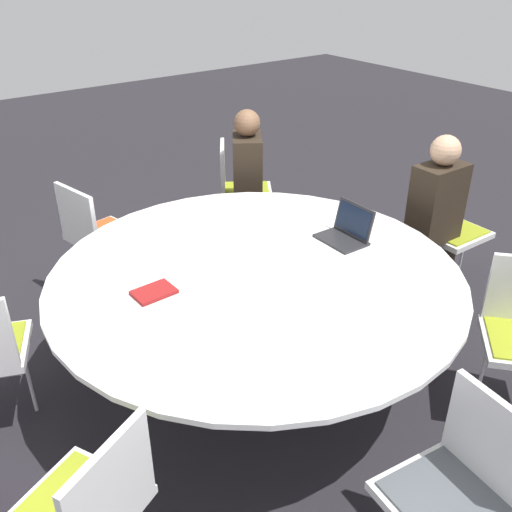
% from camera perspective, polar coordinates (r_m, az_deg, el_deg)
% --- Properties ---
extents(ground_plane, '(16.00, 16.00, 0.00)m').
position_cam_1_polar(ground_plane, '(3.55, -0.00, -11.73)').
color(ground_plane, black).
extents(conference_table, '(2.27, 2.27, 0.73)m').
position_cam_1_polar(conference_table, '(3.16, -0.00, -2.70)').
color(conference_table, '#B7B7BC').
rests_on(conference_table, ground_plane).
extents(chair_0, '(0.43, 0.45, 0.87)m').
position_cam_1_polar(chair_0, '(4.39, 18.47, 3.41)').
color(chair_0, silver).
rests_on(chair_0, ground_plane).
extents(chair_1, '(0.60, 0.59, 0.87)m').
position_cam_1_polar(chair_1, '(4.79, -1.75, 7.07)').
color(chair_1, silver).
rests_on(chair_1, ground_plane).
extents(chair_2, '(0.52, 0.50, 0.87)m').
position_cam_1_polar(chair_2, '(4.18, -15.73, 2.53)').
color(chair_2, silver).
rests_on(chair_2, ground_plane).
extents(chair_4, '(0.57, 0.58, 0.87)m').
position_cam_1_polar(chair_4, '(2.34, -16.45, -22.74)').
color(chair_4, silver).
rests_on(chair_4, ground_plane).
extents(chair_5, '(0.49, 0.47, 0.87)m').
position_cam_1_polar(chair_5, '(2.44, 19.89, -20.64)').
color(chair_5, silver).
rests_on(chair_5, ground_plane).
extents(person_0, '(0.27, 0.36, 1.22)m').
position_cam_1_polar(person_0, '(4.09, 17.73, 4.59)').
color(person_0, '#2D2319').
rests_on(person_0, ground_plane).
extents(person_1, '(0.42, 0.38, 1.22)m').
position_cam_1_polar(person_1, '(4.50, -0.67, 8.20)').
color(person_1, '#2D2319').
rests_on(person_1, ground_plane).
extents(laptop, '(0.30, 0.23, 0.21)m').
position_cam_1_polar(laptop, '(3.49, 9.06, 2.49)').
color(laptop, '#232326').
rests_on(laptop, conference_table).
extents(spiral_notebook, '(0.16, 0.21, 0.02)m').
position_cam_1_polar(spiral_notebook, '(2.98, -10.17, -3.57)').
color(spiral_notebook, maroon).
rests_on(spiral_notebook, conference_table).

